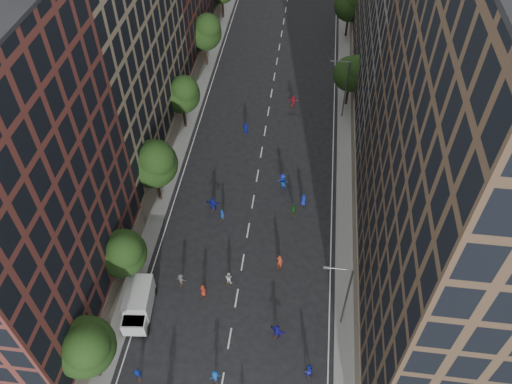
% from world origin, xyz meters
% --- Properties ---
extents(ground, '(240.00, 240.00, 0.00)m').
position_xyz_m(ground, '(0.00, 40.00, 0.00)').
color(ground, black).
rests_on(ground, ground).
extents(sidewalk_left, '(4.00, 105.00, 0.15)m').
position_xyz_m(sidewalk_left, '(-12.00, 47.50, 0.07)').
color(sidewalk_left, slate).
rests_on(sidewalk_left, ground).
extents(sidewalk_right, '(4.00, 105.00, 0.15)m').
position_xyz_m(sidewalk_right, '(12.00, 47.50, 0.07)').
color(sidewalk_right, slate).
rests_on(sidewalk_right, ground).
extents(bldg_left_b, '(14.00, 26.00, 34.00)m').
position_xyz_m(bldg_left_b, '(-19.00, 35.00, 17.00)').
color(bldg_left_b, '#816F54').
rests_on(bldg_left_b, ground).
extents(bldg_right_a, '(14.00, 30.00, 36.00)m').
position_xyz_m(bldg_right_a, '(19.00, 15.00, 18.00)').
color(bldg_right_a, '#4C3929').
rests_on(bldg_right_a, ground).
extents(bldg_right_b, '(14.00, 28.00, 33.00)m').
position_xyz_m(bldg_right_b, '(19.00, 44.00, 16.50)').
color(bldg_right_b, '#635B51').
rests_on(bldg_right_b, ground).
extents(tree_left_0, '(5.20, 5.20, 8.83)m').
position_xyz_m(tree_left_0, '(-11.01, 3.85, 5.96)').
color(tree_left_0, black).
rests_on(tree_left_0, ground).
extents(tree_left_1, '(4.80, 4.80, 8.21)m').
position_xyz_m(tree_left_1, '(-11.02, 13.86, 5.55)').
color(tree_left_1, black).
rests_on(tree_left_1, ground).
extents(tree_left_2, '(5.60, 5.60, 9.45)m').
position_xyz_m(tree_left_2, '(-10.99, 25.83, 6.36)').
color(tree_left_2, black).
rests_on(tree_left_2, ground).
extents(tree_left_3, '(5.00, 5.00, 8.58)m').
position_xyz_m(tree_left_3, '(-11.02, 39.85, 5.82)').
color(tree_left_3, black).
rests_on(tree_left_3, ground).
extents(tree_left_4, '(5.40, 5.40, 9.08)m').
position_xyz_m(tree_left_4, '(-11.00, 55.84, 6.10)').
color(tree_left_4, black).
rests_on(tree_left_4, ground).
extents(tree_right_a, '(5.00, 5.00, 8.39)m').
position_xyz_m(tree_right_a, '(11.38, 47.85, 5.63)').
color(tree_right_a, black).
rests_on(tree_right_a, ground).
extents(tree_right_b, '(5.20, 5.20, 8.83)m').
position_xyz_m(tree_right_b, '(11.39, 67.85, 5.96)').
color(tree_right_b, black).
rests_on(tree_right_b, ground).
extents(streetlamp_near, '(2.64, 0.22, 9.06)m').
position_xyz_m(streetlamp_near, '(10.37, 12.00, 5.17)').
color(streetlamp_near, '#595B60').
rests_on(streetlamp_near, ground).
extents(streetlamp_far, '(2.64, 0.22, 9.06)m').
position_xyz_m(streetlamp_far, '(10.37, 45.00, 5.17)').
color(streetlamp_far, '#595B60').
rests_on(streetlamp_far, ground).
extents(cargo_van, '(3.07, 5.69, 2.92)m').
position_xyz_m(cargo_van, '(-9.31, 10.76, 1.53)').
color(cargo_van, silver).
rests_on(cargo_van, ground).
extents(skater_2, '(1.06, 0.97, 1.77)m').
position_xyz_m(skater_2, '(7.64, 6.29, 0.89)').
color(skater_2, '#161FBA').
rests_on(skater_2, ground).
extents(skater_3, '(1.19, 0.97, 1.60)m').
position_xyz_m(skater_3, '(-0.61, 4.77, 0.80)').
color(skater_3, '#133F9A').
rests_on(skater_3, ground).
extents(skater_4, '(1.02, 0.63, 1.62)m').
position_xyz_m(skater_4, '(-7.57, 4.18, 0.81)').
color(skater_4, '#1433A3').
rests_on(skater_4, ground).
extents(skater_5, '(1.62, 1.06, 1.67)m').
position_xyz_m(skater_5, '(4.48, 9.83, 0.84)').
color(skater_5, '#1A1298').
rests_on(skater_5, ground).
extents(skater_6, '(0.88, 0.70, 1.56)m').
position_xyz_m(skater_6, '(-3.43, 13.48, 0.78)').
color(skater_6, maroon).
rests_on(skater_6, ground).
extents(skater_7, '(0.79, 0.63, 1.90)m').
position_xyz_m(skater_7, '(4.01, 17.88, 0.95)').
color(skater_7, '#AA351C').
rests_on(skater_7, ground).
extents(skater_8, '(0.90, 0.78, 1.58)m').
position_xyz_m(skater_8, '(-1.08, 15.29, 0.79)').
color(skater_8, silver).
rests_on(skater_8, ground).
extents(skater_9, '(1.07, 0.69, 1.56)m').
position_xyz_m(skater_9, '(-5.96, 14.52, 0.78)').
color(skater_9, '#444349').
rests_on(skater_9, ground).
extents(skater_10, '(1.10, 0.68, 1.74)m').
position_xyz_m(skater_10, '(4.98, 25.50, 0.87)').
color(skater_10, '#1C5D1D').
rests_on(skater_10, ground).
extents(skater_11, '(1.79, 0.73, 1.88)m').
position_xyz_m(skater_11, '(-4.55, 25.11, 0.94)').
color(skater_11, '#121A95').
rests_on(skater_11, ground).
extents(skater_12, '(0.94, 0.76, 1.67)m').
position_xyz_m(skater_12, '(6.04, 27.23, 0.83)').
color(skater_12, '#122299').
rests_on(skater_12, ground).
extents(skater_13, '(0.70, 0.59, 1.64)m').
position_xyz_m(skater_13, '(-3.19, 23.75, 0.82)').
color(skater_13, navy).
rests_on(skater_13, ground).
extents(skater_14, '(0.90, 0.74, 1.72)m').
position_xyz_m(skater_14, '(3.41, 29.64, 0.86)').
color(skater_14, '#13409B').
rests_on(skater_14, ground).
extents(skater_15, '(1.26, 0.76, 1.92)m').
position_xyz_m(skater_15, '(3.31, 30.06, 0.96)').
color(skater_15, '#1523B1').
rests_on(skater_15, ground).
extents(skater_16, '(1.21, 0.79, 1.91)m').
position_xyz_m(skater_16, '(-2.56, 39.48, 0.95)').
color(skater_16, '#1422A8').
rests_on(skater_16, ground).
extents(skater_17, '(1.68, 0.69, 1.77)m').
position_xyz_m(skater_17, '(3.43, 46.66, 0.88)').
color(skater_17, '#A81C2D').
rests_on(skater_17, ground).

